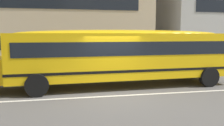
# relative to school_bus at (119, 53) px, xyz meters

# --- Properties ---
(ground_plane) EXTENTS (400.00, 400.00, 0.00)m
(ground_plane) POSITION_rel_school_bus_xyz_m (-0.56, -1.85, -1.66)
(ground_plane) COLOR #54514F
(sidewalk_far) EXTENTS (120.00, 3.00, 0.01)m
(sidewalk_far) POSITION_rel_school_bus_xyz_m (-0.56, 6.17, -1.66)
(sidewalk_far) COLOR gray
(sidewalk_far) RESTS_ON ground_plane
(lane_centreline) EXTENTS (110.00, 0.16, 0.01)m
(lane_centreline) POSITION_rel_school_bus_xyz_m (-0.56, -1.85, -1.66)
(lane_centreline) COLOR silver
(lane_centreline) RESTS_ON ground_plane
(school_bus) EXTENTS (12.59, 3.04, 2.80)m
(school_bus) POSITION_rel_school_bus_xyz_m (0.00, 0.00, 0.00)
(school_bus) COLOR yellow
(school_bus) RESTS_ON ground_plane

